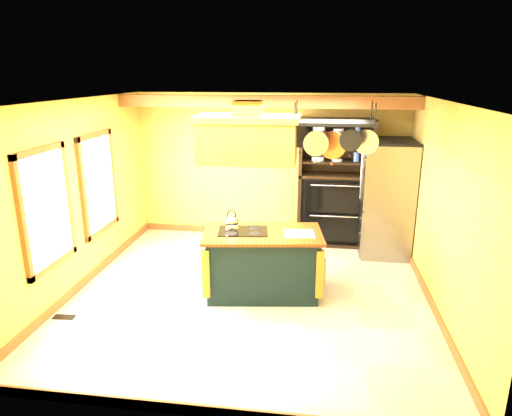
% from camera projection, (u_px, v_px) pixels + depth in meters
% --- Properties ---
extents(floor, '(5.00, 5.00, 0.00)m').
position_uv_depth(floor, '(250.00, 293.00, 6.56)').
color(floor, beige).
rests_on(floor, ground).
extents(ceiling, '(5.00, 5.00, 0.00)m').
position_uv_depth(ceiling, '(250.00, 101.00, 5.79)').
color(ceiling, white).
rests_on(ceiling, wall_back).
extents(wall_back, '(5.00, 0.02, 2.70)m').
position_uv_depth(wall_back, '(270.00, 167.00, 8.55)').
color(wall_back, '#E1BB52').
rests_on(wall_back, floor).
extents(wall_front, '(5.00, 0.02, 2.70)m').
position_uv_depth(wall_front, '(205.00, 284.00, 3.80)').
color(wall_front, '#E1BB52').
rests_on(wall_front, floor).
extents(wall_left, '(0.02, 5.00, 2.70)m').
position_uv_depth(wall_left, '(77.00, 196.00, 6.50)').
color(wall_left, '#E1BB52').
rests_on(wall_left, floor).
extents(wall_right, '(0.02, 5.00, 2.70)m').
position_uv_depth(wall_right, '(443.00, 210.00, 5.85)').
color(wall_right, '#E1BB52').
rests_on(wall_right, floor).
extents(ceiling_beam, '(5.00, 0.15, 0.20)m').
position_uv_depth(ceiling_beam, '(265.00, 102.00, 7.44)').
color(ceiling_beam, '#8F5D2C').
rests_on(ceiling_beam, ceiling).
extents(window_near, '(0.06, 1.06, 1.56)m').
position_uv_depth(window_near, '(47.00, 209.00, 5.73)').
color(window_near, '#8F5D2C').
rests_on(window_near, wall_left).
extents(window_far, '(0.06, 1.06, 1.56)m').
position_uv_depth(window_far, '(99.00, 183.00, 7.05)').
color(window_far, '#8F5D2C').
rests_on(window_far, wall_left).
extents(kitchen_island, '(1.74, 1.12, 1.11)m').
position_uv_depth(kitchen_island, '(262.00, 263.00, 6.43)').
color(kitchen_island, black).
rests_on(kitchen_island, floor).
extents(range_hood, '(1.34, 0.76, 0.80)m').
position_uv_depth(range_hood, '(248.00, 137.00, 5.96)').
color(range_hood, '#AA832A').
rests_on(range_hood, ceiling).
extents(pot_rack, '(1.15, 0.53, 0.75)m').
position_uv_depth(pot_rack, '(334.00, 131.00, 5.80)').
color(pot_rack, black).
rests_on(pot_rack, ceiling).
extents(refrigerator, '(0.84, 0.99, 1.94)m').
position_uv_depth(refrigerator, '(385.00, 200.00, 7.82)').
color(refrigerator, gray).
rests_on(refrigerator, floor).
extents(hutch, '(1.29, 0.59, 2.28)m').
position_uv_depth(hutch, '(334.00, 196.00, 8.29)').
color(hutch, black).
rests_on(hutch, floor).
extents(floor_register, '(0.29, 0.14, 0.01)m').
position_uv_depth(floor_register, '(64.00, 317.00, 5.90)').
color(floor_register, black).
rests_on(floor_register, floor).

